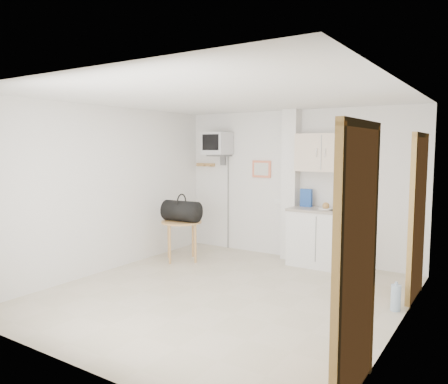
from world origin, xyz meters
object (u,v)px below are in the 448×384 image
Objects in this scene: crt_television at (217,144)px; water_bottle at (396,298)px; round_table at (182,226)px; duffel_bag at (182,211)px.

crt_television reaches higher than water_bottle.
round_table reaches higher than water_bottle.
duffel_bag is (0.02, -0.02, 0.25)m from round_table.
crt_television is 1.48m from duffel_bag.
round_table is at bearing 132.62° from duffel_bag.
round_table is (-0.06, -0.97, -1.35)m from crt_television.
duffel_bag is 3.57m from water_bottle.
crt_television is 3.22× the size of round_table.
round_table is at bearing -93.80° from crt_television.
water_bottle is (3.48, -0.42, -0.68)m from duffel_bag.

